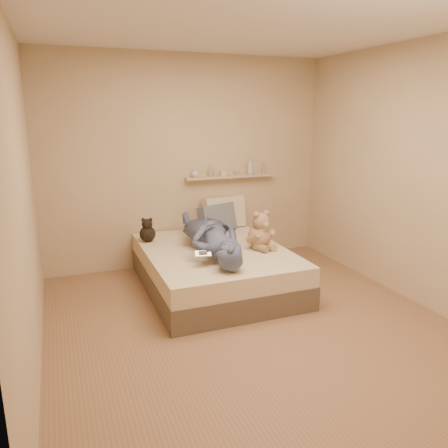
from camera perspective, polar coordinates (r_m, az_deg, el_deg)
name	(u,v)px	position (r m, az deg, el deg)	size (l,w,h in m)	color
room	(251,185)	(3.77, 3.60, 5.09)	(3.80, 3.80, 3.80)	#886246
bed	(215,268)	(4.88, -1.20, -5.80)	(1.50, 1.90, 0.45)	brown
game_console	(203,254)	(4.22, -2.75, -3.88)	(0.16, 0.10, 0.05)	#BABBC2
teddy_bear	(261,233)	(4.79, 4.79, -1.18)	(0.35, 0.35, 0.43)	#A37A59
dark_plush	(147,231)	(5.12, -9.97, -0.95)	(0.19, 0.19, 0.29)	black
pillow_cream	(224,212)	(5.65, 0.00, 1.52)	(0.55, 0.16, 0.40)	beige
pillow_grey	(217,218)	(5.48, -0.91, 0.79)	(0.50, 0.14, 0.34)	slate
person	(211,235)	(4.67, -1.67, -1.48)	(0.55, 1.52, 0.36)	#45546D
wall_shelf	(230,177)	(5.68, 0.83, 6.21)	(1.20, 0.12, 0.03)	tan
shelf_bottles	(228,170)	(5.66, 0.55, 7.10)	(1.04, 0.13, 0.22)	silver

